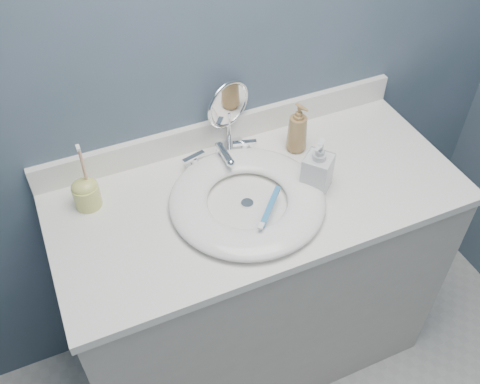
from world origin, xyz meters
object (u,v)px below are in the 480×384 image
makeup_mirror (228,112)px  soap_bottle_amber (298,128)px  soap_bottle_clear (318,165)px  toothbrush_holder (86,192)px

makeup_mirror → soap_bottle_amber: (0.19, -0.11, -0.05)m
soap_bottle_amber → soap_bottle_clear: soap_bottle_clear is taller
soap_bottle_amber → toothbrush_holder: 0.66m
soap_bottle_amber → makeup_mirror: bearing=133.0°
soap_bottle_clear → makeup_mirror: bearing=168.9°
soap_bottle_clear → toothbrush_holder: size_ratio=0.79×
makeup_mirror → soap_bottle_amber: bearing=-48.2°
soap_bottle_clear → toothbrush_holder: toothbrush_holder is taller
makeup_mirror → toothbrush_holder: bearing=171.7°
makeup_mirror → toothbrush_holder: 0.49m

